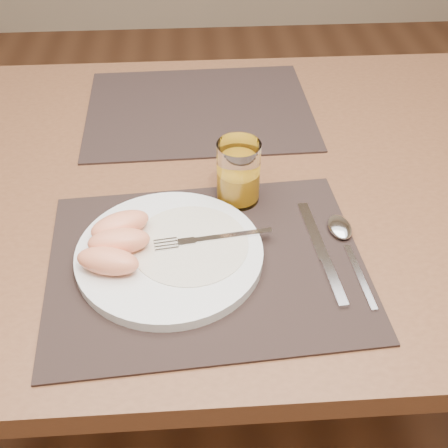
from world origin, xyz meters
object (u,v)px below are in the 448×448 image
plate (170,254)px  fork (203,240)px  table (212,210)px  spoon (343,234)px  placemat_near (206,263)px  placemat_far (199,109)px  juice_glass (238,175)px  knife (325,259)px

plate → fork: fork is taller
table → spoon: bearing=-43.2°
placemat_near → fork: size_ratio=2.57×
table → spoon: 0.28m
placemat_far → plate: size_ratio=1.67×
placemat_far → spoon: (0.20, -0.40, 0.01)m
juice_glass → placemat_far: bearing=100.4°
placemat_near → fork: fork is taller
fork → table: bearing=83.7°
spoon → placemat_far: bearing=117.1°
juice_glass → table: bearing=117.9°
plate → knife: size_ratio=1.22×
placemat_far → spoon: 0.45m
knife → spoon: bearing=53.3°
fork → spoon: bearing=3.5°
juice_glass → spoon: bearing=-34.5°
plate → juice_glass: bearing=50.2°
fork → spoon: size_ratio=0.91×
fork → plate: bearing=-161.5°
fork → juice_glass: size_ratio=1.68×
knife → juice_glass: 0.19m
placemat_far → plate: plate is taller
table → knife: 0.29m
placemat_far → fork: size_ratio=2.57×
spoon → juice_glass: 0.19m
table → placemat_far: placemat_far is taller
table → knife: bearing=-56.1°
spoon → juice_glass: juice_glass is taller
knife → placemat_far: bearing=110.5°
spoon → knife: bearing=-126.7°
placemat_near → spoon: size_ratio=2.34×
spoon → fork: bearing=-176.5°
placemat_far → fork: 0.41m
table → spoon: (0.19, -0.18, 0.09)m
placemat_near → spoon: spoon is taller
placemat_far → fork: bearing=-90.9°
plate → spoon: bearing=6.4°
plate → spoon: plate is taller
placemat_near → juice_glass: bearing=68.3°
table → juice_glass: juice_glass is taller
placemat_near → plate: plate is taller
plate → table: bearing=71.3°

